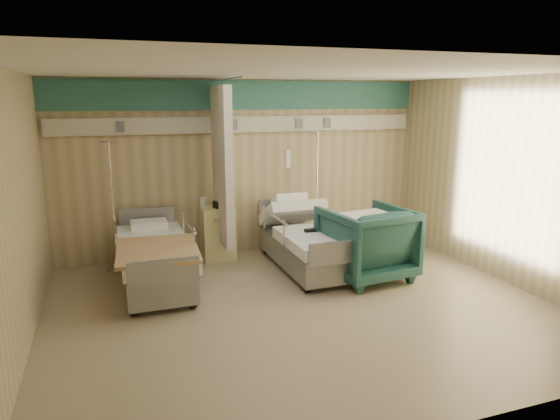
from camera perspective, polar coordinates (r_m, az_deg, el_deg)
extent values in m
cube|color=gray|center=(6.23, 2.41, -11.05)|extent=(6.00, 5.00, 0.00)
cube|color=tan|center=(8.16, -4.01, 4.85)|extent=(6.00, 0.04, 2.80)
cube|color=tan|center=(3.68, 17.17, -5.44)|extent=(6.00, 0.04, 2.80)
cube|color=tan|center=(5.48, -28.02, -0.50)|extent=(0.04, 5.00, 2.80)
cube|color=tan|center=(7.45, 24.52, 2.99)|extent=(0.04, 5.00, 2.80)
cube|color=white|center=(5.71, 2.68, 15.60)|extent=(6.00, 5.00, 0.04)
cube|color=#307167|center=(8.06, -4.10, 12.96)|extent=(6.00, 0.04, 0.45)
cube|color=beige|center=(8.04, -3.99, 9.75)|extent=(5.88, 0.08, 0.25)
cylinder|color=silver|center=(7.09, -6.22, 14.65)|extent=(0.03, 1.80, 0.03)
cube|color=beige|center=(7.49, -6.60, 4.95)|extent=(0.12, 0.90, 2.35)
cube|color=beige|center=(7.94, -7.16, -2.62)|extent=(0.50, 0.48, 0.85)
imported|color=#1E4B45|center=(7.14, 9.84, -3.71)|extent=(1.23, 1.26, 1.03)
cube|color=white|center=(7.00, 10.23, 0.64)|extent=(0.73, 0.66, 0.07)
cylinder|color=silver|center=(8.50, 4.12, -4.39)|extent=(0.36, 0.36, 0.03)
cylinder|color=silver|center=(8.27, 4.22, 2.11)|extent=(0.03, 0.03, 1.99)
cylinder|color=silver|center=(8.15, 4.34, 9.00)|extent=(0.24, 0.03, 0.03)
cylinder|color=silver|center=(7.86, -18.04, -6.46)|extent=(0.34, 0.34, 0.03)
cylinder|color=silver|center=(7.62, -18.52, 0.23)|extent=(0.03, 0.03, 1.90)
cylinder|color=silver|center=(7.48, -19.03, 7.37)|extent=(0.23, 0.03, 0.03)
cube|color=black|center=(7.18, 3.56, -2.33)|extent=(0.19, 0.09, 0.04)
cube|color=tan|center=(6.43, -13.79, -4.48)|extent=(1.06, 1.30, 0.04)
cube|color=black|center=(7.76, -6.81, 0.69)|extent=(0.24, 0.20, 0.11)
cylinder|color=white|center=(7.90, -8.81, 0.95)|extent=(0.11, 0.11, 0.14)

